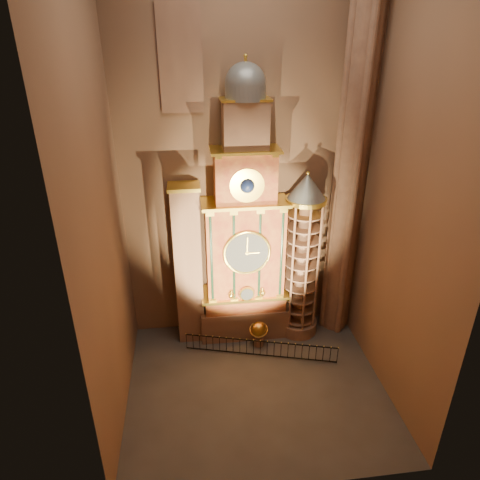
{
  "coord_description": "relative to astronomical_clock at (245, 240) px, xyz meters",
  "views": [
    {
      "loc": [
        -3.16,
        -17.66,
        17.58
      ],
      "look_at": [
        -0.53,
        3.0,
        7.62
      ],
      "focal_mm": 32.0,
      "sensor_mm": 36.0,
      "label": 1
    }
  ],
  "objects": [
    {
      "name": "wall_right",
      "position": [
        7.0,
        -4.96,
        4.32
      ],
      "size": [
        0.0,
        22.0,
        22.0
      ],
      "primitive_type": "plane",
      "rotation": [
        1.57,
        0.0,
        -1.57
      ],
      "color": "#8C654B",
      "rests_on": "floor"
    },
    {
      "name": "celestial_globe",
      "position": [
        0.7,
        -1.49,
        -5.69
      ],
      "size": [
        1.34,
        1.29,
        1.65
      ],
      "color": "#8C634C",
      "rests_on": "floor"
    },
    {
      "name": "stained_glass_window",
      "position": [
        -3.2,
        0.95,
        9.82
      ],
      "size": [
        2.2,
        0.14,
        5.2
      ],
      "color": "navy",
      "rests_on": "wall_back"
    },
    {
      "name": "stair_turret",
      "position": [
        3.5,
        -0.26,
        -1.41
      ],
      "size": [
        2.5,
        2.5,
        10.8
      ],
      "color": "#8C634C",
      "rests_on": "floor"
    },
    {
      "name": "floor",
      "position": [
        0.0,
        -4.96,
        -6.68
      ],
      "size": [
        14.0,
        14.0,
        0.0
      ],
      "primitive_type": "plane",
      "color": "#383330",
      "rests_on": "ground"
    },
    {
      "name": "wall_left",
      "position": [
        -7.0,
        -4.96,
        4.32
      ],
      "size": [
        0.0,
        22.0,
        22.0
      ],
      "primitive_type": "plane",
      "rotation": [
        1.57,
        0.0,
        1.57
      ],
      "color": "#8C654B",
      "rests_on": "floor"
    },
    {
      "name": "wall_back",
      "position": [
        0.0,
        1.04,
        4.32
      ],
      "size": [
        22.0,
        0.0,
        22.0
      ],
      "primitive_type": "plane",
      "rotation": [
        1.57,
        0.0,
        0.0
      ],
      "color": "#8C654B",
      "rests_on": "floor"
    },
    {
      "name": "astronomical_clock",
      "position": [
        0.0,
        0.0,
        0.0
      ],
      "size": [
        5.6,
        2.41,
        16.7
      ],
      "color": "#8C634C",
      "rests_on": "floor"
    },
    {
      "name": "portrait_tower",
      "position": [
        -3.4,
        0.02,
        -1.53
      ],
      "size": [
        1.8,
        1.6,
        10.2
      ],
      "color": "#8C634C",
      "rests_on": "floor"
    },
    {
      "name": "iron_railing",
      "position": [
        0.63,
        -2.55,
        -6.09
      ],
      "size": [
        8.82,
        2.48,
        1.08
      ],
      "color": "black",
      "rests_on": "floor"
    },
    {
      "name": "gothic_pier",
      "position": [
        6.1,
        0.04,
        4.32
      ],
      "size": [
        2.04,
        2.04,
        22.0
      ],
      "color": "#8C634C",
      "rests_on": "floor"
    }
  ]
}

